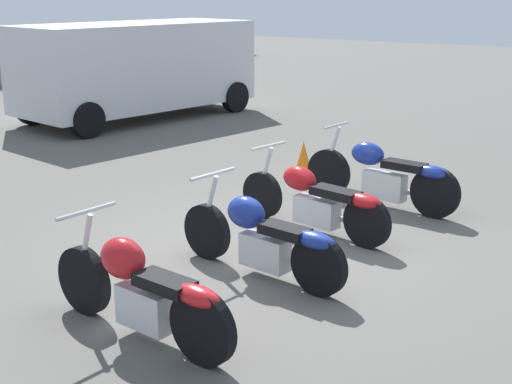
{
  "coord_description": "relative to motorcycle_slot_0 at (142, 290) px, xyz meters",
  "views": [
    {
      "loc": [
        -6.15,
        -4.18,
        2.79
      ],
      "look_at": [
        0.0,
        0.02,
        0.65
      ],
      "focal_mm": 50.0,
      "sensor_mm": 36.0,
      "label": 1
    }
  ],
  "objects": [
    {
      "name": "ground_plane",
      "position": [
        2.27,
        0.4,
        -0.43
      ],
      "size": [
        60.0,
        60.0,
        0.0
      ],
      "primitive_type": "plane",
      "color": "#5B5954"
    },
    {
      "name": "parked_van",
      "position": [
        7.61,
        7.21,
        0.73
      ],
      "size": [
        5.51,
        2.89,
        2.07
      ],
      "rotation": [
        0.0,
        0.0,
        -1.72
      ],
      "color": "silver",
      "rests_on": "ground_plane"
    },
    {
      "name": "motorcycle_slot_0",
      "position": [
        0.0,
        0.0,
        0.0
      ],
      "size": [
        0.61,
        2.05,
        0.98
      ],
      "rotation": [
        0.0,
        0.0,
        -0.09
      ],
      "color": "black",
      "rests_on": "ground_plane"
    },
    {
      "name": "motorcycle_slot_3",
      "position": [
        4.51,
        -0.07,
        0.0
      ],
      "size": [
        0.58,
        2.25,
        1.02
      ],
      "rotation": [
        0.0,
        0.0,
        -0.09
      ],
      "color": "black",
      "rests_on": "ground_plane"
    },
    {
      "name": "motorcycle_slot_2",
      "position": [
        3.1,
        0.14,
        -0.03
      ],
      "size": [
        0.66,
        2.16,
        0.95
      ],
      "rotation": [
        0.0,
        0.0,
        -0.16
      ],
      "color": "black",
      "rests_on": "ground_plane"
    },
    {
      "name": "motorcycle_slot_1",
      "position": [
        1.64,
        -0.09,
        -0.02
      ],
      "size": [
        0.64,
        2.06,
        0.96
      ],
      "rotation": [
        0.0,
        0.0,
        -0.12
      ],
      "color": "black",
      "rests_on": "ground_plane"
    },
    {
      "name": "traffic_cone_near",
      "position": [
        5.55,
        1.76,
        -0.19
      ],
      "size": [
        0.27,
        0.27,
        0.47
      ],
      "color": "orange",
      "rests_on": "ground_plane"
    }
  ]
}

